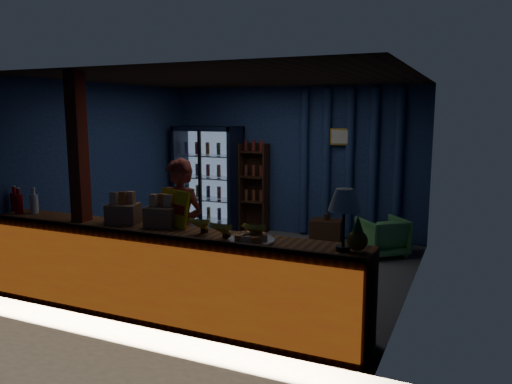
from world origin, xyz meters
TOP-DOWN VIEW (x-y plane):
  - ground at (0.00, 0.00)m, footprint 4.60×4.60m
  - room_walls at (0.00, 0.00)m, footprint 4.60×4.60m
  - counter at (0.00, -1.91)m, footprint 4.40×0.57m
  - support_post at (-1.05, -1.90)m, footprint 0.16×0.16m
  - beverage_cooler at (-1.55, 1.92)m, footprint 1.20×0.62m
  - bottle_shelf at (-0.70, 2.06)m, footprint 0.50×0.28m
  - curtain_folds at (1.00, 2.14)m, footprint 1.74×0.14m
  - framed_picture at (0.85, 2.10)m, footprint 0.36×0.04m
  - shopkeeper at (-0.08, -1.40)m, footprint 0.63×0.45m
  - green_chair at (1.72, 1.39)m, footprint 0.89×0.90m
  - side_table at (0.80, 1.51)m, footprint 0.54×0.42m
  - yellow_sign at (0.03, -1.68)m, footprint 0.49×0.27m
  - soda_bottles at (-2.05, -1.82)m, footprint 0.42×0.18m
  - snack_box_left at (-0.56, -1.79)m, footprint 0.39×0.36m
  - snack_box_centre at (-0.09, -1.73)m, footprint 0.37×0.32m
  - pastry_tray at (1.06, -1.94)m, footprint 0.45×0.45m
  - banana_bunches at (0.78, -1.89)m, footprint 0.87×0.32m
  - table_lamp at (1.93, -1.90)m, footprint 0.28×0.28m
  - pineapple at (2.05, -1.88)m, footprint 0.18×0.18m

SIDE VIEW (x-z plane):
  - ground at x=0.00m, z-range 0.00..0.00m
  - side_table at x=0.80m, z-range -0.04..0.49m
  - green_chair at x=1.72m, z-range 0.00..0.59m
  - counter at x=0.00m, z-range -0.02..0.97m
  - bottle_shelf at x=-0.70m, z-range -0.01..1.59m
  - shopkeeper at x=-0.08m, z-range 0.00..1.65m
  - beverage_cooler at x=-1.55m, z-range -0.02..1.88m
  - pastry_tray at x=1.06m, z-range 0.94..1.01m
  - banana_bunches at x=0.78m, z-range 0.95..1.14m
  - snack_box_centre at x=-0.09m, z-range 0.90..1.24m
  - snack_box_left at x=-0.56m, z-range 0.90..1.25m
  - soda_bottles at x=-2.05m, z-range 0.92..1.24m
  - pineapple at x=2.05m, z-range 0.92..1.23m
  - yellow_sign at x=0.03m, z-range 0.95..1.34m
  - support_post at x=-1.05m, z-range 0.00..2.60m
  - curtain_folds at x=1.00m, z-range 0.05..2.55m
  - table_lamp at x=1.93m, z-range 1.11..1.66m
  - room_walls at x=0.00m, z-range -0.73..3.87m
  - framed_picture at x=0.85m, z-range 1.61..1.89m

